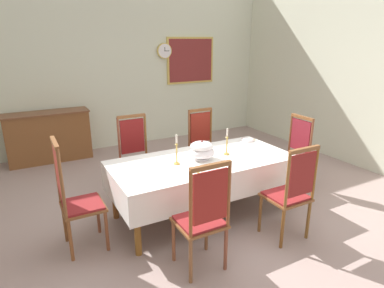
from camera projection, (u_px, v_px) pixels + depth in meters
ground at (207, 218)px, 4.11m from camera, size 6.44×6.79×0.04m
back_wall at (118, 57)px, 6.43m from camera, size 6.44×0.08×3.58m
dining_table at (203, 165)px, 4.00m from camera, size 2.21×1.03×0.74m
tablecloth at (203, 166)px, 4.00m from camera, size 2.23×1.05×0.36m
chair_south_a at (203, 216)px, 3.01m from camera, size 0.44×0.42×1.14m
chair_north_a at (136, 156)px, 4.55m from camera, size 0.44×0.42×1.14m
chair_south_b at (291, 192)px, 3.52m from camera, size 0.44×0.42×1.11m
chair_north_b at (204, 145)px, 5.05m from camera, size 0.44×0.42×1.12m
chair_head_west at (74, 196)px, 3.33m from camera, size 0.42×0.44×1.22m
chair_head_east at (293, 153)px, 4.72m from camera, size 0.42×0.44×1.10m
soup_tureen at (202, 150)px, 3.93m from camera, size 0.31×0.31×0.25m
candlestick_west at (177, 152)px, 3.77m from camera, size 0.07×0.07×0.36m
candlestick_east at (227, 144)px, 4.09m from camera, size 0.07×0.07×0.34m
bowl_near_left at (209, 171)px, 3.57m from camera, size 0.19×0.19×0.04m
bowl_near_right at (248, 140)px, 4.68m from camera, size 0.17×0.17×0.03m
spoon_primary at (199, 173)px, 3.55m from camera, size 0.05×0.18×0.01m
spoon_secondary at (253, 139)px, 4.76m from camera, size 0.03×0.18×0.01m
sideboard at (49, 137)px, 5.90m from camera, size 1.44×0.48×0.90m
mounted_clock at (164, 51)px, 6.77m from camera, size 0.32×0.06×0.32m
framed_painting at (191, 60)px, 7.12m from camera, size 1.12×0.05×0.98m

